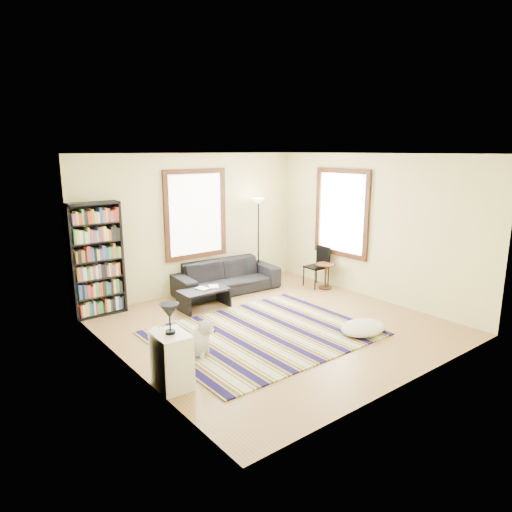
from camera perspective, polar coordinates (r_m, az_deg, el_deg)
floor at (r=7.73m, az=2.32°, el=-9.01°), size 5.00×5.00×0.10m
ceiling at (r=7.16m, az=2.53°, el=13.04°), size 5.00×5.00×0.10m
wall_back at (r=9.36m, az=-7.78°, el=4.03°), size 5.00×0.10×2.80m
wall_front at (r=5.67m, az=19.40°, el=-2.55°), size 5.00×0.10×2.80m
wall_left at (r=6.01m, az=-16.43°, el=-1.46°), size 0.10×5.00×2.80m
wall_right at (r=9.14m, az=14.70°, el=3.51°), size 0.10×5.00×2.80m
window_back at (r=9.26m, az=-7.57°, el=5.19°), size 1.20×0.06×1.60m
window_right at (r=9.55m, az=10.66°, el=5.32°), size 0.06×1.20×1.60m
rug at (r=7.37m, az=0.94°, el=-9.63°), size 3.26×2.61×0.02m
sofa at (r=9.40m, az=-3.74°, el=-2.57°), size 2.26×1.04×0.64m
bookshelf at (r=8.38m, az=-19.35°, el=-0.45°), size 0.90×0.30×2.00m
coffee_table at (r=8.50m, az=-6.52°, el=-5.33°), size 1.02×0.77×0.36m
book_a at (r=8.39m, az=-7.14°, el=-4.22°), size 0.28×0.24×0.02m
book_b at (r=8.56m, az=-5.87°, el=-3.86°), size 0.26×0.29×0.02m
floor_cushion at (r=7.54m, az=13.21°, el=-8.71°), size 0.94×0.81×0.20m
floor_lamp at (r=9.87m, az=0.30°, el=1.85°), size 0.38×0.38×1.86m
side_table at (r=9.71m, az=8.69°, el=-2.50°), size 0.46×0.46×0.54m
folding_chair at (r=9.79m, az=7.53°, el=-1.37°), size 0.44×0.42×0.86m
white_cabinet at (r=5.80m, az=-10.50°, el=-12.72°), size 0.41×0.53×0.70m
table_lamp at (r=5.59m, az=-10.73°, el=-7.72°), size 0.27×0.27×0.38m
dog at (r=6.59m, az=-7.67°, el=-10.03°), size 0.59×0.67×0.56m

